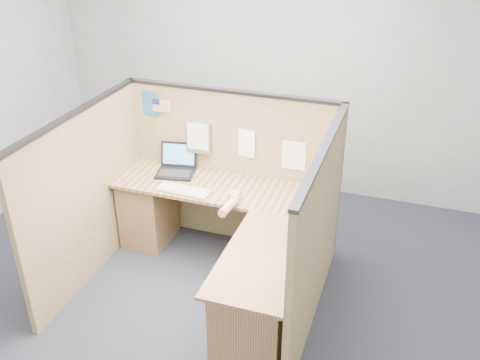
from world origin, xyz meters
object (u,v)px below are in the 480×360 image
at_px(keyboard, 183,190).
at_px(l_desk, 225,245).
at_px(mouse, 235,196).
at_px(laptop, 178,165).

bearing_deg(keyboard, l_desk, -20.36).
bearing_deg(l_desk, mouse, 86.16).
distance_m(laptop, keyboard, 0.41).
height_order(keyboard, mouse, mouse).
xyz_separation_m(l_desk, laptop, (-0.66, 0.54, 0.40)).
bearing_deg(laptop, mouse, -35.02).
height_order(l_desk, mouse, mouse).
relative_size(keyboard, mouse, 4.43).
bearing_deg(l_desk, laptop, 140.81).
bearing_deg(mouse, keyboard, -174.60).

